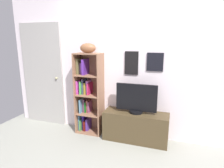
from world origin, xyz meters
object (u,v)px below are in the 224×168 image
Objects in this scene: tv_stand at (135,127)px; television at (136,99)px; bookshelf at (87,95)px; football at (88,48)px; door at (43,75)px.

television reaches higher than tv_stand.
bookshelf reaches higher than tv_stand.
football is 1.18m from television.
television is (0.91, -0.07, 0.03)m from bookshelf.
television is 0.33× the size of door.
bookshelf is 1.36× the size of tv_stand.
tv_stand is at bearing -90.00° from television.
bookshelf is at bearing -5.16° from door.
football is 0.41× the size of television.
door reaches higher than football.
bookshelf is at bearing 175.84° from tv_stand.
football reaches higher than television.
football is (0.05, -0.03, 0.83)m from bookshelf.
tv_stand is at bearing -4.16° from bookshelf.
door is at bearing 173.33° from football.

